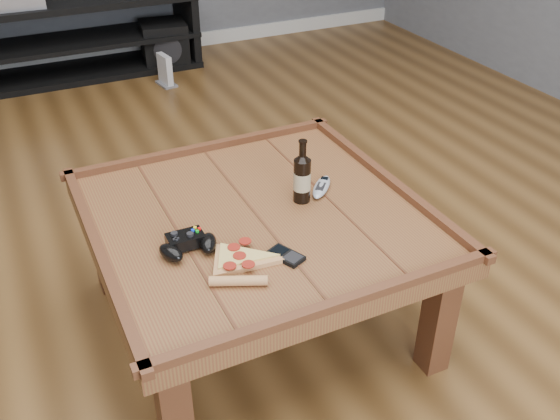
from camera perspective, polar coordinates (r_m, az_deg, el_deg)
name	(u,v)px	position (r m, az deg, el deg)	size (l,w,h in m)	color
ground	(259,322)	(2.22, -1.93, -10.21)	(6.00, 6.00, 0.00)	#4C3115
baseboard	(88,55)	(4.76, -17.13, 13.38)	(5.00, 0.02, 0.10)	silver
coffee_table	(257,230)	(1.98, -2.14, -1.86)	(1.03, 1.03, 0.48)	brown
media_console	(90,37)	(4.48, -16.94, 14.89)	(1.40, 0.45, 0.50)	black
beer_bottle	(302,177)	(1.97, 2.03, 3.03)	(0.06, 0.06, 0.21)	black
game_controller	(188,244)	(1.79, -8.41, -3.12)	(0.19, 0.12, 0.05)	black
pizza_slice	(239,262)	(1.73, -3.73, -4.77)	(0.27, 0.32, 0.03)	tan
smartphone	(286,256)	(1.76, 0.55, -4.18)	(0.09, 0.12, 0.01)	black
remote_control	(321,187)	(2.07, 3.82, 2.13)	(0.14, 0.15, 0.02)	#A2A8B0
subwoofer	(164,44)	(4.55, -10.52, 14.71)	(0.34, 0.34, 0.30)	black
game_console	(165,71)	(4.19, -10.45, 12.35)	(0.11, 0.17, 0.20)	slate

